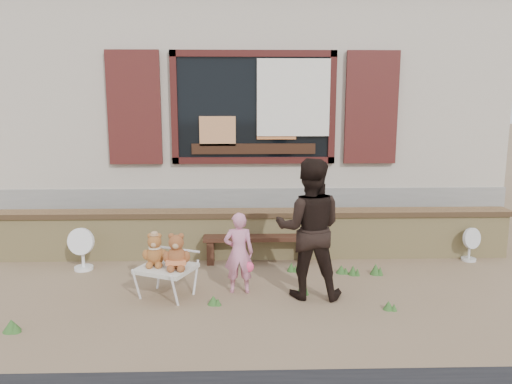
{
  "coord_description": "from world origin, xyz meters",
  "views": [
    {
      "loc": [
        -0.17,
        -5.72,
        2.17
      ],
      "look_at": [
        0.0,
        0.6,
        1.0
      ],
      "focal_mm": 35.0,
      "sensor_mm": 36.0,
      "label": 1
    }
  ],
  "objects_px": {
    "child": "(239,253)",
    "adult": "(309,229)",
    "folding_chair": "(166,269)",
    "teddy_bear_left": "(155,249)",
    "bench": "(258,243)",
    "teddy_bear_right": "(177,250)"
  },
  "relations": [
    {
      "from": "child",
      "to": "adult",
      "type": "relative_size",
      "value": 0.6
    },
    {
      "from": "folding_chair",
      "to": "teddy_bear_left",
      "type": "distance_m",
      "value": 0.26
    },
    {
      "from": "bench",
      "to": "teddy_bear_left",
      "type": "height_order",
      "value": "teddy_bear_left"
    },
    {
      "from": "bench",
      "to": "teddy_bear_left",
      "type": "relative_size",
      "value": 3.91
    },
    {
      "from": "bench",
      "to": "teddy_bear_right",
      "type": "distance_m",
      "value": 1.58
    },
    {
      "from": "teddy_bear_left",
      "to": "child",
      "type": "height_order",
      "value": "child"
    },
    {
      "from": "bench",
      "to": "child",
      "type": "relative_size",
      "value": 1.57
    },
    {
      "from": "teddy_bear_right",
      "to": "adult",
      "type": "height_order",
      "value": "adult"
    },
    {
      "from": "teddy_bear_left",
      "to": "adult",
      "type": "relative_size",
      "value": 0.24
    },
    {
      "from": "folding_chair",
      "to": "child",
      "type": "bearing_deg",
      "value": 32.33
    },
    {
      "from": "teddy_bear_left",
      "to": "teddy_bear_right",
      "type": "xyz_separation_m",
      "value": [
        0.26,
        -0.11,
        0.02
      ]
    },
    {
      "from": "bench",
      "to": "folding_chair",
      "type": "xyz_separation_m",
      "value": [
        -1.06,
        -1.18,
        0.05
      ]
    },
    {
      "from": "child",
      "to": "adult",
      "type": "distance_m",
      "value": 0.85
    },
    {
      "from": "child",
      "to": "adult",
      "type": "height_order",
      "value": "adult"
    },
    {
      "from": "folding_chair",
      "to": "teddy_bear_left",
      "type": "height_order",
      "value": "teddy_bear_left"
    },
    {
      "from": "teddy_bear_left",
      "to": "child",
      "type": "distance_m",
      "value": 0.94
    },
    {
      "from": "bench",
      "to": "folding_chair",
      "type": "relative_size",
      "value": 2.01
    },
    {
      "from": "folding_chair",
      "to": "teddy_bear_left",
      "type": "relative_size",
      "value": 1.95
    },
    {
      "from": "adult",
      "to": "bench",
      "type": "bearing_deg",
      "value": -58.8
    },
    {
      "from": "child",
      "to": "folding_chair",
      "type": "bearing_deg",
      "value": 7.32
    },
    {
      "from": "bench",
      "to": "adult",
      "type": "relative_size",
      "value": 0.94
    },
    {
      "from": "teddy_bear_right",
      "to": "adult",
      "type": "xyz_separation_m",
      "value": [
        1.45,
        0.05,
        0.22
      ]
    }
  ]
}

